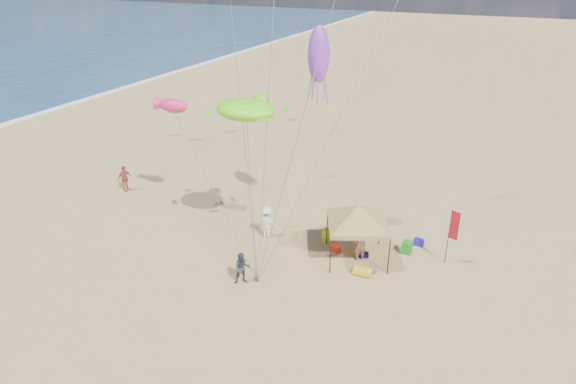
% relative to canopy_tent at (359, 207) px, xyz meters
% --- Properties ---
extents(ground, '(280.00, 280.00, 0.00)m').
position_rel_canopy_tent_xyz_m(ground, '(-3.19, -4.72, -3.05)').
color(ground, tan).
rests_on(ground, ground).
extents(canopy_tent, '(5.42, 5.42, 3.66)m').
position_rel_canopy_tent_xyz_m(canopy_tent, '(0.00, 0.00, 0.00)').
color(canopy_tent, black).
rests_on(canopy_tent, ground).
extents(feather_flag, '(0.47, 0.15, 3.15)m').
position_rel_canopy_tent_xyz_m(feather_flag, '(4.58, 1.51, -0.95)').
color(feather_flag, black).
rests_on(feather_flag, ground).
extents(cooler_red, '(0.54, 0.38, 0.38)m').
position_rel_canopy_tent_xyz_m(cooler_red, '(-1.19, 0.18, -2.86)').
color(cooler_red, red).
rests_on(cooler_red, ground).
extents(cooler_blue, '(0.54, 0.38, 0.38)m').
position_rel_canopy_tent_xyz_m(cooler_blue, '(2.80, 2.78, -2.86)').
color(cooler_blue, '#2117BC').
rests_on(cooler_blue, ground).
extents(bag_navy, '(0.69, 0.54, 0.36)m').
position_rel_canopy_tent_xyz_m(bag_navy, '(0.34, 0.22, -2.87)').
color(bag_navy, '#140E3F').
rests_on(bag_navy, ground).
extents(bag_orange, '(0.54, 0.69, 0.36)m').
position_rel_canopy_tent_xyz_m(bag_orange, '(-1.03, 3.12, -2.87)').
color(bag_orange, '#D16A0B').
rests_on(bag_orange, ground).
extents(chair_green, '(0.50, 0.50, 0.70)m').
position_rel_canopy_tent_xyz_m(chair_green, '(2.37, 1.66, -2.70)').
color(chair_green, '#1C8317').
rests_on(chair_green, ground).
extents(chair_yellow, '(0.50, 0.50, 0.70)m').
position_rel_canopy_tent_xyz_m(chair_yellow, '(-2.01, 1.07, -2.70)').
color(chair_yellow, '#D8EC1A').
rests_on(chair_yellow, ground).
extents(crate_grey, '(0.34, 0.30, 0.28)m').
position_rel_canopy_tent_xyz_m(crate_grey, '(1.24, -0.95, -2.91)').
color(crate_grey, slate).
rests_on(crate_grey, ground).
extents(beach_cart, '(0.90, 0.50, 0.24)m').
position_rel_canopy_tent_xyz_m(beach_cart, '(0.81, -1.39, -2.85)').
color(beach_cart, yellow).
rests_on(beach_cart, ground).
extents(person_near_a, '(0.74, 0.67, 1.69)m').
position_rel_canopy_tent_xyz_m(person_near_a, '(0.24, -0.08, -2.20)').
color(person_near_a, tan).
rests_on(person_near_a, ground).
extents(person_near_b, '(1.03, 0.97, 1.68)m').
position_rel_canopy_tent_xyz_m(person_near_b, '(-4.36, -4.55, -2.21)').
color(person_near_b, '#323D45').
rests_on(person_near_b, ground).
extents(person_near_c, '(1.26, 0.74, 1.92)m').
position_rel_canopy_tent_xyz_m(person_near_c, '(-5.34, 0.04, -2.09)').
color(person_near_c, silver).
rests_on(person_near_c, ground).
extents(person_far_a, '(0.67, 1.14, 1.83)m').
position_rel_canopy_tent_xyz_m(person_far_a, '(-17.13, 1.67, -2.13)').
color(person_far_a, '#B44945').
rests_on(person_far_a, ground).
extents(turtle_kite, '(3.78, 3.46, 1.02)m').
position_rel_canopy_tent_xyz_m(turtle_kite, '(-5.61, -1.43, 4.81)').
color(turtle_kite, '#6CFF16').
rests_on(turtle_kite, ground).
extents(fish_kite, '(2.00, 1.21, 0.84)m').
position_rel_canopy_tent_xyz_m(fish_kite, '(-11.60, 0.63, 3.84)').
color(fish_kite, '#F62965').
rests_on(fish_kite, ground).
extents(squid_kite, '(1.47, 1.47, 2.90)m').
position_rel_canopy_tent_xyz_m(squid_kite, '(-3.16, 1.92, 7.13)').
color(squid_kite, purple).
rests_on(squid_kite, ground).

